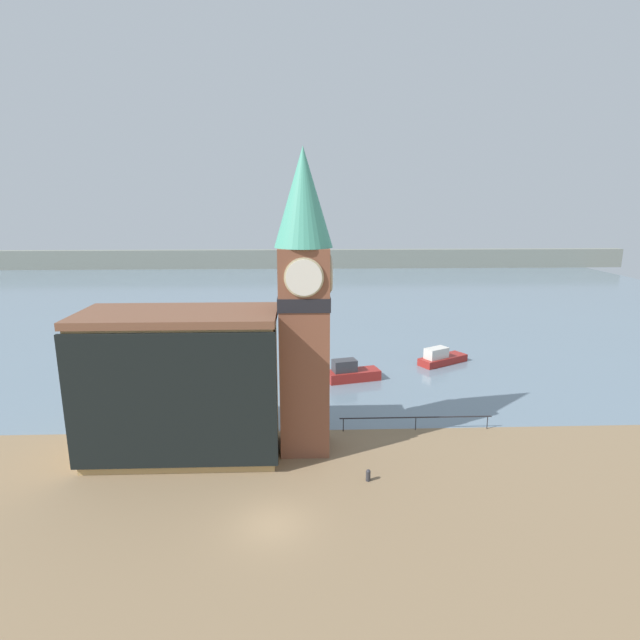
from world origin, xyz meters
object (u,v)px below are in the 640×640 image
pier_building (182,385)px  mooring_bollard_near (368,475)px  boat_near (351,373)px  clock_tower (304,297)px  boat_far (441,358)px

pier_building → mooring_bollard_near: (12.30, -4.03, -4.68)m
boat_near → mooring_bollard_near: bearing=-106.4°
clock_tower → pier_building: bearing=-176.2°
clock_tower → boat_near: (4.66, 13.85, -10.19)m
clock_tower → boat_far: 26.06m
pier_building → mooring_bollard_near: 13.77m
boat_far → clock_tower: bearing=-158.9°
pier_building → boat_near: pier_building is taller
boat_far → mooring_bollard_near: bearing=-145.5°
pier_building → boat_far: 30.56m
pier_building → mooring_bollard_near: size_ratio=17.02×
pier_building → boat_near: bearing=47.9°
clock_tower → mooring_bollard_near: bearing=-49.3°
pier_building → boat_near: size_ratio=2.39×
clock_tower → boat_far: size_ratio=3.48×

